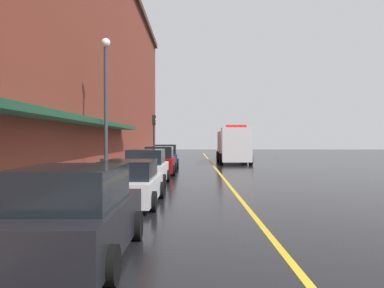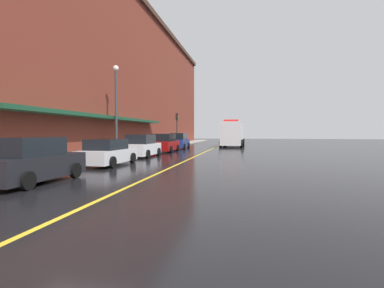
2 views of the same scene
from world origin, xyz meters
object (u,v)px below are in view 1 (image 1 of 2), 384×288
street_lamp_left (107,94)px  traffic_light_near (155,129)px  parking_meter_1 (53,186)px  parked_car_1 (132,183)px  parked_car_0 (76,216)px  parked_car_3 (161,161)px  box_truck (234,145)px  parking_meter_2 (104,169)px  parked_car_2 (148,168)px  parked_car_4 (167,157)px

street_lamp_left → traffic_light_near: street_lamp_left is taller
parking_meter_1 → parked_car_1: bearing=68.2°
parked_car_0 → parked_car_3: bearing=-0.1°
box_truck → parked_car_1: bearing=-13.1°
parking_meter_2 → box_truck: bearing=71.1°
parked_car_0 → parking_meter_2: (-1.35, 8.16, 0.24)m
parked_car_0 → parking_meter_1: size_ratio=3.33×
parked_car_2 → traffic_light_near: size_ratio=0.96×
parked_car_0 → parking_meter_1: 2.94m
parked_car_2 → box_truck: (6.12, 17.91, 0.84)m
parked_car_0 → parked_car_1: bearing=-0.3°
box_truck → parking_meter_1: (-7.42, -27.28, -0.60)m
parked_car_2 → street_lamp_left: street_lamp_left is taller
parked_car_4 → traffic_light_near: size_ratio=1.08×
parking_meter_2 → parked_car_1: bearing=-55.0°
traffic_light_near → parked_car_2: bearing=-85.7°
parked_car_1 → box_truck: 24.50m
street_lamp_left → traffic_light_near: 17.03m
parking_meter_2 → traffic_light_near: traffic_light_near is taller
parked_car_0 → parked_car_4: size_ratio=0.95×
parked_car_3 → parking_meter_1: parked_car_3 is taller
parked_car_4 → street_lamp_left: bearing=168.4°
box_truck → parking_meter_1: 28.28m
parking_meter_1 → street_lamp_left: bearing=93.8°
parked_car_2 → parked_car_3: bearing=-0.8°
parked_car_2 → parked_car_3: parked_car_3 is taller
parked_car_4 → street_lamp_left: street_lamp_left is taller
box_truck → traffic_light_near: 7.64m
parking_meter_2 → parked_car_0: bearing=-80.6°
parked_car_0 → parked_car_3: 17.91m
parked_car_4 → street_lamp_left: (-2.09, -12.10, 3.55)m
parked_car_3 → parking_meter_2: 9.87m
parked_car_4 → box_truck: (5.94, 6.23, 0.81)m
parked_car_0 → street_lamp_left: 12.24m
parked_car_0 → parked_car_4: 23.65m
parking_meter_1 → parking_meter_2: size_ratio=1.00×
parked_car_4 → street_lamp_left: 12.79m
parked_car_2 → parked_car_4: size_ratio=0.89×
parked_car_3 → box_truck: size_ratio=0.47×
parking_meter_1 → traffic_light_near: 26.00m
parked_car_3 → parking_meter_1: bearing=174.6°
parked_car_2 → box_truck: 18.94m
parked_car_2 → parked_car_1: bearing=-178.2°
parked_car_0 → street_lamp_left: bearing=9.9°
parked_car_3 → street_lamp_left: street_lamp_left is taller
parked_car_0 → box_truck: size_ratio=0.49×
parked_car_2 → parked_car_3: (0.16, 5.94, 0.01)m
parked_car_4 → parking_meter_1: parked_car_4 is taller
parked_car_4 → traffic_light_near: traffic_light_near is taller
parked_car_1 → parked_car_3: 11.77m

